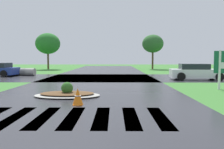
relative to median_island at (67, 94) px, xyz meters
name	(u,v)px	position (x,y,z in m)	size (l,w,h in m)	color
asphalt_roadway	(89,94)	(0.95, 0.69, -0.13)	(9.61, 80.00, 0.01)	#2B2B30
asphalt_cross_road	(100,78)	(0.95, 10.69, -0.13)	(90.00, 8.65, 0.01)	#2B2B30
crosswalk_stripes	(73,117)	(0.95, -4.01, -0.13)	(5.85, 2.89, 0.01)	white
median_island	(67,94)	(0.00, 0.00, 0.00)	(3.11, 1.95, 0.68)	#9E9B93
car_blue_compact	(197,72)	(9.04, 8.76, 0.50)	(4.48, 2.39, 1.32)	silver
drainage_pipe_stack	(21,72)	(-7.23, 13.17, 0.24)	(3.03, 1.17, 0.75)	#9E9B93
traffic_cone	(78,97)	(0.81, -2.05, 0.19)	(0.42, 0.42, 0.66)	orange
background_treeline	(77,43)	(-3.74, 27.36, 4.00)	(48.84, 6.06, 6.58)	#4C3823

